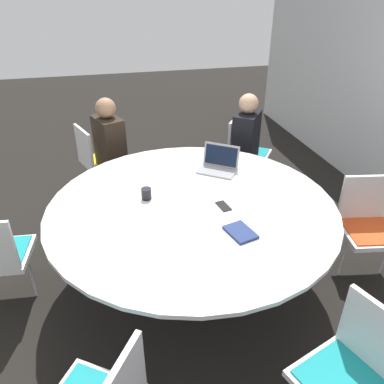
% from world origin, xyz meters
% --- Properties ---
extents(ground_plane, '(16.00, 16.00, 0.00)m').
position_xyz_m(ground_plane, '(0.00, 0.00, 0.00)').
color(ground_plane, black).
extents(conference_table, '(2.12, 2.12, 0.75)m').
position_xyz_m(conference_table, '(0.00, 0.00, 0.67)').
color(conference_table, '#333333').
rests_on(conference_table, ground_plane).
extents(chair_0, '(0.60, 0.60, 0.85)m').
position_xyz_m(chair_0, '(-1.43, 0.98, 0.50)').
color(chair_0, white).
rests_on(chair_0, ground_plane).
extents(chair_1, '(0.56, 0.55, 0.85)m').
position_xyz_m(chair_1, '(-1.60, -0.68, 0.50)').
color(chair_1, white).
rests_on(chair_1, ground_plane).
extents(chair_4, '(0.55, 0.54, 0.85)m').
position_xyz_m(chair_4, '(1.34, 0.52, 0.50)').
color(chair_4, white).
rests_on(chair_4, ground_plane).
extents(chair_5, '(0.49, 0.51, 0.85)m').
position_xyz_m(chair_5, '(0.20, 1.42, 0.50)').
color(chair_5, white).
rests_on(chair_5, ground_plane).
extents(person_0, '(0.42, 0.39, 1.20)m').
position_xyz_m(person_0, '(-1.19, 0.90, 0.70)').
color(person_0, black).
rests_on(person_0, ground_plane).
extents(person_1, '(0.41, 0.34, 1.20)m').
position_xyz_m(person_1, '(-1.40, -0.51, 0.70)').
color(person_1, '#2D2319').
rests_on(person_1, ground_plane).
extents(laptop, '(0.37, 0.39, 0.21)m').
position_xyz_m(laptop, '(-0.49, 0.36, 0.81)').
color(laptop, '#99999E').
rests_on(laptop, conference_table).
extents(spiral_notebook, '(0.24, 0.20, 0.02)m').
position_xyz_m(spiral_notebook, '(0.43, 0.22, 0.76)').
color(spiral_notebook, navy).
rests_on(spiral_notebook, conference_table).
extents(coffee_cup, '(0.08, 0.08, 0.09)m').
position_xyz_m(coffee_cup, '(-0.15, -0.32, 0.80)').
color(coffee_cup, black).
rests_on(coffee_cup, conference_table).
extents(cell_phone, '(0.15, 0.09, 0.01)m').
position_xyz_m(cell_phone, '(0.09, 0.21, 0.76)').
color(cell_phone, black).
rests_on(cell_phone, conference_table).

